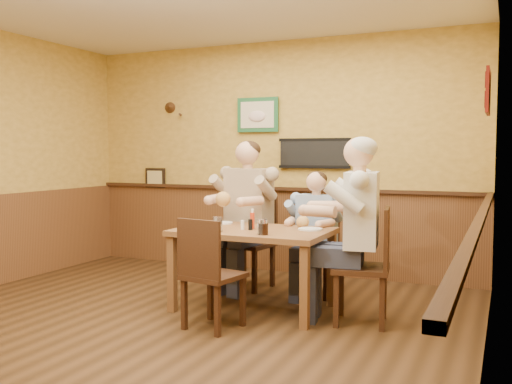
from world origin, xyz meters
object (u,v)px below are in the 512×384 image
chair_back_left (249,242)px  diner_blue_polo (317,240)px  pepper_shaker (250,225)px  chair_back_right (317,257)px  dining_table (253,239)px  cola_tumbler (264,229)px  chair_right_end (361,265)px  hot_sauce_bottle (252,220)px  water_glass_left (218,224)px  diner_tan_shirt (249,222)px  salt_shaker (243,225)px  chair_near_side (214,273)px  water_glass_mid (263,227)px  diner_white_elder (361,240)px

chair_back_left → diner_blue_polo: diner_blue_polo is taller
chair_back_left → pepper_shaker: 0.93m
chair_back_right → diner_blue_polo: (0.00, 0.00, 0.17)m
dining_table → cola_tumbler: 0.40m
chair_right_end → hot_sauce_bottle: (-1.04, 0.06, 0.33)m
chair_back_right → water_glass_left: water_glass_left is taller
chair_back_left → chair_back_right: chair_back_left is taller
diner_tan_shirt → salt_shaker: diner_tan_shirt is taller
dining_table → salt_shaker: salt_shaker is taller
chair_back_right → cola_tumbler: cola_tumbler is taller
chair_back_left → chair_right_end: bearing=-21.0°
chair_near_side → pepper_shaker: 0.70m
water_glass_mid → diner_white_elder: bearing=17.7°
diner_white_elder → water_glass_left: (-1.26, -0.23, 0.10)m
dining_table → diner_white_elder: 1.03m
dining_table → diner_white_elder: diner_white_elder is taller
diner_blue_polo → hot_sauce_bottle: 0.84m
salt_shaker → hot_sauce_bottle: bearing=57.2°
chair_right_end → hot_sauce_bottle: 1.10m
cola_tumbler → salt_shaker: 0.39m
diner_tan_shirt → salt_shaker: 0.87m
diner_tan_shirt → diner_blue_polo: 0.79m
hot_sauce_bottle → chair_back_left: bearing=117.0°
diner_white_elder → chair_back_left: bearing=-127.6°
chair_back_left → diner_blue_polo: 0.78m
water_glass_mid → pepper_shaker: size_ratio=1.36×
diner_blue_polo → cola_tumbler: (-0.16, -1.00, 0.23)m
water_glass_left → chair_right_end: bearing=10.5°
water_glass_left → water_glass_mid: bearing=-2.9°
diner_blue_polo → chair_back_right: bearing=-177.6°
chair_back_right → salt_shaker: salt_shaker is taller
dining_table → chair_back_right: size_ratio=1.75×
diner_tan_shirt → chair_back_right: bearing=5.2°
water_glass_mid → hot_sauce_bottle: bearing=127.1°
chair_near_side → salt_shaker: 0.68m
dining_table → diner_white_elder: size_ratio=0.98×
chair_back_right → chair_near_side: 1.44m
chair_near_side → chair_back_left: bearing=-67.3°
chair_back_left → chair_back_right: 0.78m
chair_back_right → pepper_shaker: size_ratio=8.15×
chair_near_side → cola_tumbler: chair_near_side is taller
water_glass_left → water_glass_mid: 0.45m
cola_tumbler → chair_near_side: bearing=-129.0°
water_glass_mid → cola_tumbler: water_glass_mid is taller
chair_near_side → diner_blue_polo: 1.44m
cola_tumbler → chair_back_right: bearing=81.0°
chair_right_end → salt_shaker: 1.14m
diner_blue_polo → chair_right_end: bearing=-47.0°
water_glass_mid → salt_shaker: water_glass_mid is taller
chair_right_end → diner_blue_polo: size_ratio=0.88×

